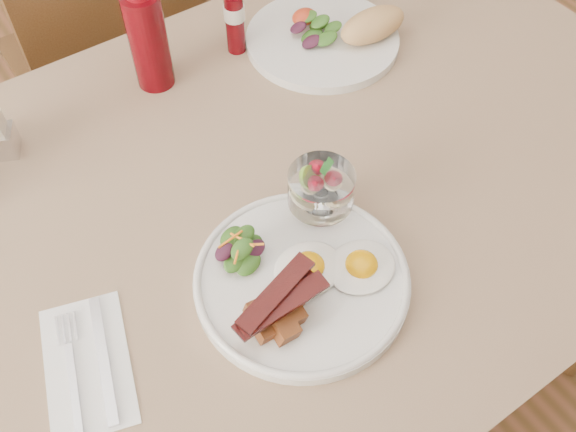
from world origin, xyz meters
name	(u,v)px	position (x,y,z in m)	size (l,w,h in m)	color
table	(286,212)	(0.00, 0.00, 0.66)	(1.33, 0.88, 0.75)	brown
chair_far	(121,59)	(0.00, 0.66, 0.52)	(0.42, 0.42, 0.93)	brown
main_plate	(302,280)	(-0.09, -0.16, 0.76)	(0.28, 0.28, 0.02)	silver
fried_eggs	(335,266)	(-0.05, -0.18, 0.78)	(0.16, 0.12, 0.03)	white
bacon_potato_pile	(279,309)	(-0.15, -0.20, 0.79)	(0.12, 0.08, 0.05)	brown
side_salad	(241,251)	(-0.14, -0.09, 0.79)	(0.08, 0.07, 0.04)	#1C4412
fruit_cup	(321,189)	(-0.01, -0.09, 0.82)	(0.09, 0.09, 0.09)	white
second_plate	(334,35)	(0.24, 0.21, 0.77)	(0.27, 0.27, 0.07)	silver
ketchup_bottle	(148,39)	(-0.06, 0.30, 0.84)	(0.07, 0.07, 0.18)	#51040A
hot_sauce_bottle	(235,20)	(0.09, 0.29, 0.81)	(0.04, 0.04, 0.13)	#51040A
napkin_cutlery	(88,364)	(-0.36, -0.11, 0.75)	(0.15, 0.20, 0.01)	white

